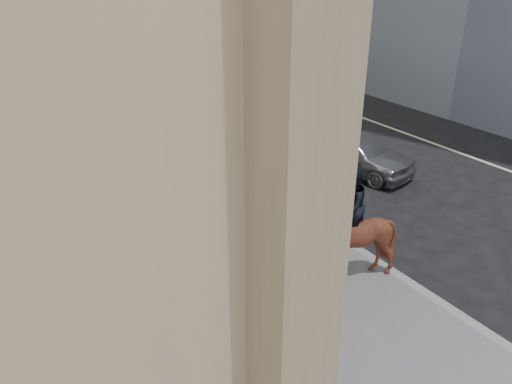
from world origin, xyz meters
The scene contains 13 objects.
ground centered at (0.00, 0.00, 0.00)m, with size 140.00×140.00×0.00m, color black.
sidewalk centered at (0.00, 10.00, 0.06)m, with size 5.00×80.00×0.12m, color #58585B.
curb centered at (2.62, 10.00, 0.06)m, with size 0.24×80.00×0.12m, color slate.
lane_line centered at (10.50, 10.00, 0.01)m, with size 0.15×70.00×0.01m, color #BFB78C.
far_podium centered at (15.50, 10.00, 2.00)m, with size 2.00×80.00×4.00m, color #877057.
streetlight_mid centered at (2.74, 14.00, 4.58)m, with size 1.71×0.24×8.00m.
traffic_signal centered at (2.07, 22.00, 4.00)m, with size 4.10×0.22×6.00m.
snow_bank centered at (-1.42, 8.11, 0.47)m, with size 1.70×18.10×0.76m.
mounted_horse_left centered at (-0.64, 3.71, 1.25)m, with size 2.05×2.81×2.74m.
mounted_horse_right centered at (1.63, 1.53, 1.18)m, with size 2.04×2.14×2.59m.
pedestrian centered at (0.86, 2.74, 1.02)m, with size 1.05×0.44×1.80m, color black.
car_silver centered at (6.08, 6.10, 0.70)m, with size 1.66×4.13×1.41m, color gray.
car_grey centered at (11.36, 20.26, 0.61)m, with size 1.72×4.23×1.23m, color #57595F.
Camera 1 is at (-5.19, -5.27, 6.78)m, focal length 35.00 mm.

